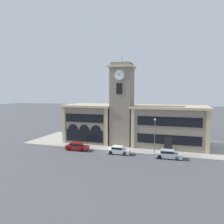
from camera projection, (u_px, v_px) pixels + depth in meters
The scene contains 10 objects.
ground_plane at pixel (114, 152), 41.40m from camera, with size 300.00×300.00×0.00m, color #4C4C51.
sidewalk_kerb at pixel (124, 143), 48.28m from camera, with size 41.92×14.52×0.15m.
clock_tower at pixel (122, 105), 45.74m from camera, with size 4.97×4.97×18.44m.
town_hall_left_wing at pixel (93, 122), 50.82m from camera, with size 11.31×9.95×8.43m.
town_hall_right_wing at pixel (170, 126), 45.53m from camera, with size 15.22×9.95×8.41m.
parked_car_near at pixel (77, 146), 42.35m from camera, with size 4.44×1.90×1.50m.
parked_car_mid at pixel (118, 150), 39.81m from camera, with size 4.20×1.89×1.41m.
parked_car_far at pixel (168, 154), 37.12m from camera, with size 4.66×1.92×1.46m.
street_lamp at pixel (155, 131), 39.13m from camera, with size 0.36×0.36×6.41m.
bollard at pixel (166, 152), 38.98m from camera, with size 0.18×0.18×1.06m.
Camera 1 is at (11.94, -38.75, 11.26)m, focal length 35.00 mm.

